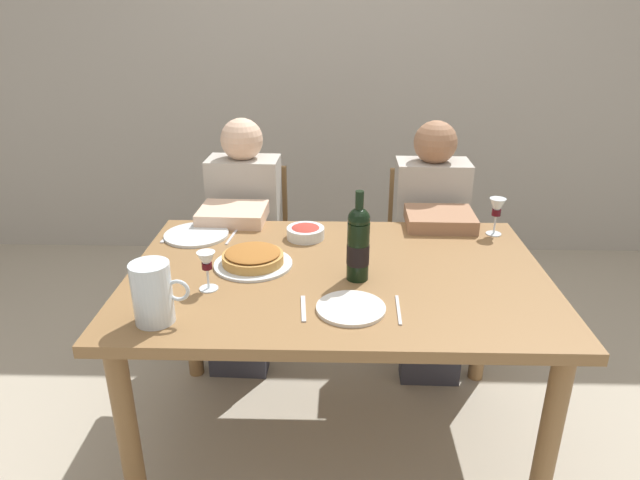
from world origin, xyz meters
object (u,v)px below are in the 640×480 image
at_px(chair_right, 423,244).
at_px(salad_bowl, 306,232).
at_px(chair_left, 252,240).
at_px(wine_glass_right_diner, 207,263).
at_px(wine_bottle, 358,244).
at_px(baked_tart, 253,258).
at_px(diner_left, 242,236).
at_px(dining_table, 337,294).
at_px(diner_right, 431,241).
at_px(water_pitcher, 153,296).
at_px(wine_glass_left_diner, 497,209).
at_px(dinner_plate_left_setting, 351,308).
at_px(dinner_plate_right_setting, 196,235).

bearing_deg(chair_right, salad_bowl, 44.82).
bearing_deg(chair_left, wine_glass_right_diner, 92.84).
distance_m(wine_bottle, wine_glass_right_diner, 0.51).
xyz_separation_m(baked_tart, diner_left, (-0.14, 0.62, -0.17)).
bearing_deg(chair_left, diner_left, 90.37).
bearing_deg(dining_table, chair_right, 62.45).
bearing_deg(diner_right, water_pitcher, 45.56).
xyz_separation_m(salad_bowl, chair_left, (-0.32, 0.59, -0.29)).
distance_m(salad_bowl, wine_glass_left_diner, 0.79).
distance_m(wine_bottle, water_pitcher, 0.69).
xyz_separation_m(baked_tart, diner_right, (0.76, 0.58, -0.17)).
distance_m(dinner_plate_left_setting, diner_left, 1.07).
height_order(baked_tart, wine_glass_left_diner, wine_glass_left_diner).
bearing_deg(wine_glass_left_diner, dining_table, -150.54).
bearing_deg(dining_table, salad_bowl, 112.80).
xyz_separation_m(water_pitcher, dinner_plate_left_setting, (0.59, 0.08, -0.08)).
relative_size(baked_tart, dinner_plate_right_setting, 1.09).
xyz_separation_m(dining_table, dinner_plate_left_setting, (0.04, -0.27, 0.10)).
relative_size(dinner_plate_left_setting, chair_right, 0.25).
relative_size(chair_left, chair_right, 1.00).
xyz_separation_m(baked_tart, dinner_plate_right_setting, (-0.27, 0.27, -0.02)).
distance_m(dinner_plate_right_setting, chair_left, 0.66).
xyz_separation_m(wine_glass_right_diner, chair_right, (0.89, 1.01, -0.36)).
xyz_separation_m(wine_glass_left_diner, dinner_plate_right_setting, (-1.24, -0.05, -0.11)).
bearing_deg(diner_right, diner_left, -1.24).
height_order(wine_glass_right_diner, dinner_plate_right_setting, wine_glass_right_diner).
bearing_deg(dining_table, dinner_plate_right_setting, 151.39).
bearing_deg(dinner_plate_right_setting, chair_left, 76.80).
distance_m(wine_glass_left_diner, dinner_plate_left_setting, 0.89).
xyz_separation_m(dining_table, wine_glass_right_diner, (-0.44, -0.15, 0.19)).
xyz_separation_m(wine_bottle, water_pitcher, (-0.62, -0.30, -0.05)).
distance_m(water_pitcher, chair_right, 1.62).
relative_size(baked_tart, salad_bowl, 1.87).
xyz_separation_m(water_pitcher, baked_tart, (0.24, 0.40, -0.06)).
distance_m(dinner_plate_left_setting, dinner_plate_right_setting, 0.86).
distance_m(chair_left, diner_left, 0.26).
xyz_separation_m(chair_left, diner_right, (0.89, -0.27, 0.12)).
relative_size(dinner_plate_right_setting, diner_left, 0.23).
relative_size(baked_tart, wine_glass_right_diner, 2.11).
bearing_deg(dinner_plate_right_setting, dining_table, -28.61).
bearing_deg(salad_bowl, dining_table, -67.20).
xyz_separation_m(dining_table, dinner_plate_right_setting, (-0.58, 0.32, 0.10)).
xyz_separation_m(dinner_plate_right_setting, diner_right, (1.03, 0.31, -0.15)).
relative_size(wine_glass_right_diner, dinner_plate_right_setting, 0.52).
bearing_deg(dinner_plate_left_setting, dining_table, 98.74).
distance_m(baked_tart, diner_right, 0.97).
relative_size(salad_bowl, diner_left, 0.13).
distance_m(dining_table, diner_right, 0.77).
bearing_deg(wine_bottle, chair_right, 67.45).
xyz_separation_m(water_pitcher, wine_glass_left_diner, (1.21, 0.72, 0.03)).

